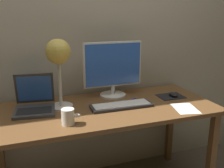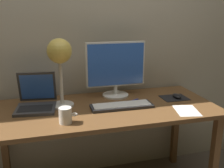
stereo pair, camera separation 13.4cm
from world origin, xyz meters
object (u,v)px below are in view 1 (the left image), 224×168
(desk_lamp, at_px, (58,57))
(pen, at_px, (130,100))
(keyboard_main, at_px, (121,105))
(coffee_mug, at_px, (68,117))
(mouse, at_px, (173,94))
(monitor, at_px, (113,68))
(laptop, at_px, (35,100))

(desk_lamp, relative_size, pen, 3.45)
(keyboard_main, relative_size, pen, 3.15)
(keyboard_main, height_order, pen, keyboard_main)
(desk_lamp, height_order, coffee_mug, desk_lamp)
(mouse, height_order, pen, mouse)
(keyboard_main, bearing_deg, coffee_mug, -157.90)
(keyboard_main, relative_size, mouse, 4.60)
(monitor, relative_size, laptop, 1.53)
(monitor, relative_size, desk_lamp, 0.97)
(monitor, xyz_separation_m, keyboard_main, (-0.03, -0.26, -0.22))
(monitor, bearing_deg, laptop, -170.91)
(mouse, distance_m, coffee_mug, 0.91)
(keyboard_main, distance_m, desk_lamp, 0.55)
(keyboard_main, relative_size, desk_lamp, 0.91)
(mouse, xyz_separation_m, coffee_mug, (-0.88, -0.24, 0.03))
(laptop, bearing_deg, coffee_mug, -62.07)
(laptop, xyz_separation_m, desk_lamp, (0.18, -0.02, 0.29))
(monitor, bearing_deg, keyboard_main, -95.87)
(keyboard_main, distance_m, mouse, 0.48)
(keyboard_main, xyz_separation_m, pen, (0.11, 0.10, -0.01))
(coffee_mug, relative_size, pen, 0.81)
(mouse, bearing_deg, monitor, 157.89)
(monitor, bearing_deg, pen, -62.74)
(monitor, distance_m, coffee_mug, 0.63)
(laptop, relative_size, coffee_mug, 2.70)
(coffee_mug, height_order, pen, coffee_mug)
(laptop, relative_size, desk_lamp, 0.64)
(coffee_mug, bearing_deg, pen, 27.37)
(laptop, bearing_deg, monitor, 9.09)
(desk_lamp, distance_m, mouse, 0.94)
(laptop, xyz_separation_m, mouse, (1.05, -0.08, -0.05))
(keyboard_main, bearing_deg, monitor, 84.13)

